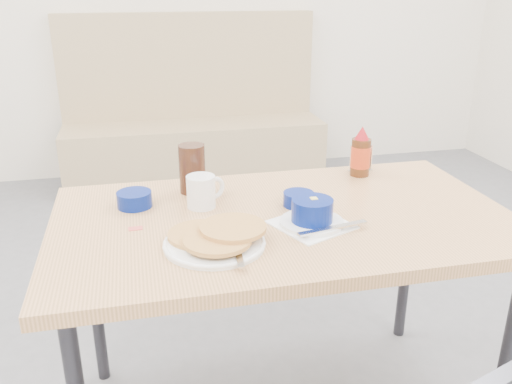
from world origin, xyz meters
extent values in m
cube|color=tan|center=(0.00, 2.72, 0.23)|extent=(1.90, 0.55, 0.45)
cube|color=tan|center=(0.00, 2.94, 0.72)|extent=(1.90, 0.12, 1.00)
cube|color=#2D2D33|center=(0.00, 2.72, 0.04)|extent=(1.90, 0.55, 0.08)
cube|color=tan|center=(0.00, 0.25, 0.74)|extent=(1.40, 0.80, 0.04)
cylinder|color=#2D2D33|center=(0.62, -0.07, 0.36)|extent=(0.04, 0.04, 0.72)
cylinder|color=#2D2D33|center=(-0.62, 0.57, 0.36)|extent=(0.04, 0.04, 0.72)
cylinder|color=#2D2D33|center=(0.62, 0.57, 0.36)|extent=(0.04, 0.04, 0.72)
cylinder|color=white|center=(-0.24, 0.09, 0.77)|extent=(0.28, 0.28, 0.01)
cylinder|color=tan|center=(-0.27, 0.13, 0.78)|extent=(0.18, 0.18, 0.01)
cylinder|color=tan|center=(-0.24, 0.06, 0.79)|extent=(0.18, 0.18, 0.01)
cylinder|color=tan|center=(-0.19, 0.11, 0.80)|extent=(0.18, 0.18, 0.01)
cube|color=silver|center=(-0.19, -0.01, 0.78)|extent=(0.03, 0.12, 0.00)
cylinder|color=white|center=(-0.24, 0.37, 0.81)|extent=(0.09, 0.09, 0.10)
cylinder|color=black|center=(-0.24, 0.37, 0.86)|extent=(0.08, 0.08, 0.00)
torus|color=white|center=(-0.19, 0.39, 0.81)|extent=(0.08, 0.04, 0.08)
cube|color=white|center=(0.06, 0.16, 0.76)|extent=(0.26, 0.26, 0.00)
cylinder|color=white|center=(0.06, 0.16, 0.77)|extent=(0.19, 0.19, 0.01)
cylinder|color=navy|center=(0.06, 0.16, 0.81)|extent=(0.12, 0.12, 0.07)
cylinder|color=white|center=(0.06, 0.16, 0.84)|extent=(0.11, 0.11, 0.01)
cube|color=#F4DB60|center=(0.06, 0.17, 0.84)|extent=(0.02, 0.02, 0.01)
cube|color=silver|center=(0.10, 0.09, 0.78)|extent=(0.22, 0.06, 0.01)
cylinder|color=navy|center=(-0.45, 0.42, 0.78)|extent=(0.11, 0.11, 0.05)
cylinder|color=navy|center=(0.06, 0.31, 0.78)|extent=(0.10, 0.10, 0.04)
cylinder|color=#331A10|center=(-0.25, 0.51, 0.84)|extent=(0.10, 0.10, 0.17)
cube|color=silver|center=(0.39, 0.59, 0.76)|extent=(0.10, 0.07, 0.00)
cylinder|color=silver|center=(0.36, 0.56, 0.81)|extent=(0.01, 0.01, 0.10)
cylinder|color=silver|center=(0.43, 0.58, 0.81)|extent=(0.01, 0.01, 0.10)
cylinder|color=silver|center=(0.35, 0.60, 0.81)|extent=(0.01, 0.01, 0.10)
cylinder|color=silver|center=(0.42, 0.62, 0.81)|extent=(0.01, 0.01, 0.10)
cylinder|color=silver|center=(0.37, 0.58, 0.80)|extent=(0.03, 0.03, 0.07)
cylinder|color=#3F3326|center=(0.41, 0.60, 0.80)|extent=(0.03, 0.03, 0.07)
cylinder|color=#47230F|center=(0.37, 0.54, 0.83)|extent=(0.07, 0.07, 0.14)
cylinder|color=red|center=(0.37, 0.54, 0.83)|extent=(0.07, 0.07, 0.08)
cone|color=#A81017|center=(0.37, 0.54, 0.92)|extent=(0.05, 0.05, 0.05)
cube|color=#D34D46|center=(-0.45, 0.25, 0.76)|extent=(0.04, 0.03, 0.00)
camera|label=1|loc=(-0.42, -1.21, 1.43)|focal=38.00mm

